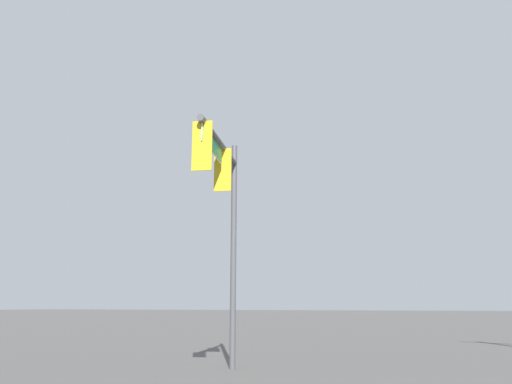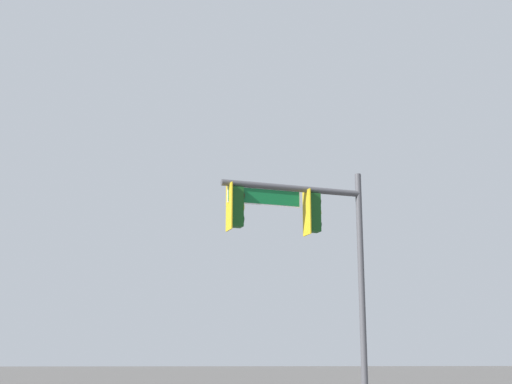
% 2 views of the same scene
% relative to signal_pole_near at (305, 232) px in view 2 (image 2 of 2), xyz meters
% --- Properties ---
extents(signal_pole_near, '(4.21, 1.20, 7.06)m').
position_rel_signal_pole_near_xyz_m(signal_pole_near, '(0.00, 0.00, 0.00)').
color(signal_pole_near, '#47474C').
rests_on(signal_pole_near, ground_plane).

